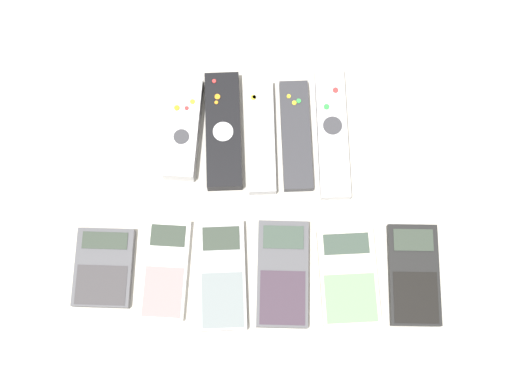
% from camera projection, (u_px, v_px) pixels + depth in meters
% --- Properties ---
extents(ground_plane, '(3.00, 3.00, 0.00)m').
position_uv_depth(ground_plane, '(256.00, 210.00, 1.07)').
color(ground_plane, beige).
extents(remote_0, '(0.06, 0.16, 0.03)m').
position_uv_depth(remote_0, '(182.00, 129.00, 1.09)').
color(remote_0, silver).
rests_on(remote_0, ground_plane).
extents(remote_1, '(0.06, 0.19, 0.03)m').
position_uv_depth(remote_1, '(222.00, 131.00, 1.09)').
color(remote_1, black).
rests_on(remote_1, ground_plane).
extents(remote_2, '(0.05, 0.18, 0.02)m').
position_uv_depth(remote_2, '(260.00, 137.00, 1.09)').
color(remote_2, '#B7B7BC').
rests_on(remote_2, ground_plane).
extents(remote_3, '(0.05, 0.18, 0.02)m').
position_uv_depth(remote_3, '(295.00, 135.00, 1.09)').
color(remote_3, '#333338').
rests_on(remote_3, ground_plane).
extents(remote_4, '(0.05, 0.21, 0.02)m').
position_uv_depth(remote_4, '(331.00, 133.00, 1.09)').
color(remote_4, silver).
rests_on(remote_4, ground_plane).
extents(calculator_0, '(0.09, 0.12, 0.02)m').
position_uv_depth(calculator_0, '(102.00, 268.00, 1.04)').
color(calculator_0, '#4C4C51').
rests_on(calculator_0, ground_plane).
extents(calculator_1, '(0.07, 0.15, 0.02)m').
position_uv_depth(calculator_1, '(164.00, 270.00, 1.04)').
color(calculator_1, silver).
rests_on(calculator_1, ground_plane).
extents(calculator_2, '(0.07, 0.16, 0.02)m').
position_uv_depth(calculator_2, '(221.00, 276.00, 1.03)').
color(calculator_2, '#B2B2B7').
rests_on(calculator_2, ground_plane).
extents(calculator_3, '(0.08, 0.16, 0.02)m').
position_uv_depth(calculator_3, '(281.00, 274.00, 1.04)').
color(calculator_3, '#4C4C51').
rests_on(calculator_3, ground_plane).
extents(calculator_4, '(0.09, 0.14, 0.01)m').
position_uv_depth(calculator_4, '(347.00, 277.00, 1.04)').
color(calculator_4, beige).
rests_on(calculator_4, ground_plane).
extents(calculator_5, '(0.07, 0.15, 0.02)m').
position_uv_depth(calculator_5, '(412.00, 275.00, 1.04)').
color(calculator_5, black).
rests_on(calculator_5, ground_plane).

